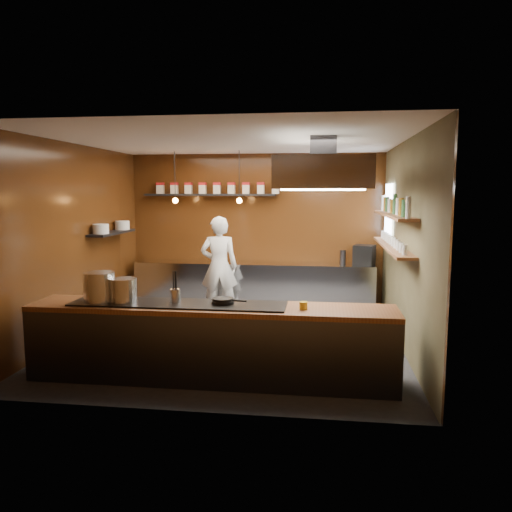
% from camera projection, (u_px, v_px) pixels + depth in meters
% --- Properties ---
extents(floor, '(5.00, 5.00, 0.00)m').
position_uv_depth(floor, '(235.00, 341.00, 7.63)').
color(floor, black).
rests_on(floor, ground).
extents(back_wall, '(5.00, 0.00, 5.00)m').
position_uv_depth(back_wall, '(256.00, 230.00, 9.89)').
color(back_wall, black).
rests_on(back_wall, ground).
extents(left_wall, '(0.00, 5.00, 5.00)m').
position_uv_depth(left_wall, '(76.00, 241.00, 7.76)').
color(left_wall, black).
rests_on(left_wall, ground).
extents(right_wall, '(0.00, 5.00, 5.00)m').
position_uv_depth(right_wall, '(406.00, 246.00, 7.11)').
color(right_wall, '#443F26').
rests_on(right_wall, ground).
extents(ceiling, '(5.00, 5.00, 0.00)m').
position_uv_depth(ceiling, '(233.00, 141.00, 7.24)').
color(ceiling, silver).
rests_on(ceiling, back_wall).
extents(window_pane, '(0.00, 1.00, 1.00)m').
position_uv_depth(window_pane, '(388.00, 213.00, 8.74)').
color(window_pane, white).
rests_on(window_pane, right_wall).
extents(prep_counter, '(4.60, 0.65, 0.90)m').
position_uv_depth(prep_counter, '(254.00, 285.00, 9.71)').
color(prep_counter, silver).
rests_on(prep_counter, floor).
extents(pass_counter, '(4.40, 0.72, 0.94)m').
position_uv_depth(pass_counter, '(211.00, 342.00, 6.00)').
color(pass_counter, '#38383D').
rests_on(pass_counter, floor).
extents(tin_shelf, '(2.60, 0.26, 0.04)m').
position_uv_depth(tin_shelf, '(210.00, 195.00, 9.78)').
color(tin_shelf, black).
rests_on(tin_shelf, back_wall).
extents(plate_shelf, '(0.30, 1.40, 0.04)m').
position_uv_depth(plate_shelf, '(112.00, 233.00, 8.72)').
color(plate_shelf, black).
rests_on(plate_shelf, left_wall).
extents(bottle_shelf_upper, '(0.26, 2.80, 0.04)m').
position_uv_depth(bottle_shelf_upper, '(393.00, 215.00, 7.37)').
color(bottle_shelf_upper, brown).
rests_on(bottle_shelf_upper, right_wall).
extents(bottle_shelf_lower, '(0.26, 2.80, 0.04)m').
position_uv_depth(bottle_shelf_lower, '(392.00, 247.00, 7.43)').
color(bottle_shelf_lower, brown).
rests_on(bottle_shelf_lower, right_wall).
extents(extractor_hood, '(1.20, 2.00, 0.72)m').
position_uv_depth(extractor_hood, '(323.00, 174.00, 6.74)').
color(extractor_hood, '#38383D').
rests_on(extractor_hood, ceiling).
extents(pendant_left, '(0.10, 0.10, 0.95)m').
position_uv_depth(pendant_left, '(175.00, 198.00, 9.21)').
color(pendant_left, black).
rests_on(pendant_left, ceiling).
extents(pendant_right, '(0.10, 0.10, 0.95)m').
position_uv_depth(pendant_right, '(239.00, 198.00, 9.05)').
color(pendant_right, black).
rests_on(pendant_right, ceiling).
extents(storage_tins, '(2.43, 0.13, 0.22)m').
position_uv_depth(storage_tins, '(217.00, 188.00, 9.75)').
color(storage_tins, '#BDB09C').
rests_on(storage_tins, tin_shelf).
extents(plate_stacks, '(0.26, 1.16, 0.16)m').
position_uv_depth(plate_stacks, '(112.00, 227.00, 8.71)').
color(plate_stacks, silver).
rests_on(plate_stacks, plate_shelf).
extents(bottles, '(0.06, 2.66, 0.24)m').
position_uv_depth(bottles, '(393.00, 206.00, 7.35)').
color(bottles, silver).
rests_on(bottles, bottle_shelf_upper).
extents(wine_glasses, '(0.07, 2.37, 0.13)m').
position_uv_depth(wine_glasses, '(392.00, 241.00, 7.42)').
color(wine_glasses, silver).
rests_on(wine_glasses, bottle_shelf_lower).
extents(stockpot_large, '(0.47, 0.47, 0.36)m').
position_uv_depth(stockpot_large, '(99.00, 287.00, 6.04)').
color(stockpot_large, silver).
rests_on(stockpot_large, pass_counter).
extents(stockpot_small, '(0.32, 0.32, 0.29)m').
position_uv_depth(stockpot_small, '(124.00, 290.00, 6.00)').
color(stockpot_small, silver).
rests_on(stockpot_small, pass_counter).
extents(utensil_crock, '(0.15, 0.15, 0.16)m').
position_uv_depth(utensil_crock, '(175.00, 296.00, 6.00)').
color(utensil_crock, silver).
rests_on(utensil_crock, pass_counter).
extents(frying_pan, '(0.43, 0.27, 0.07)m').
position_uv_depth(frying_pan, '(223.00, 301.00, 5.94)').
color(frying_pan, black).
rests_on(frying_pan, pass_counter).
extents(butter_jar, '(0.10, 0.10, 0.09)m').
position_uv_depth(butter_jar, '(304.00, 305.00, 5.74)').
color(butter_jar, yellow).
rests_on(butter_jar, pass_counter).
extents(espresso_machine, '(0.46, 0.44, 0.36)m').
position_uv_depth(espresso_machine, '(364.00, 255.00, 9.41)').
color(espresso_machine, black).
rests_on(espresso_machine, prep_counter).
extents(chef, '(0.72, 0.53, 1.83)m').
position_uv_depth(chef, '(219.00, 266.00, 9.05)').
color(chef, white).
rests_on(chef, floor).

